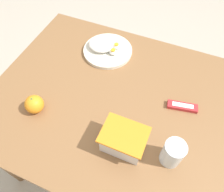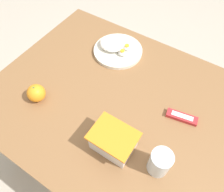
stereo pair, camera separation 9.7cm
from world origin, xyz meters
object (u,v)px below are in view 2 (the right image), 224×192
Objects in this scene: candy_bar at (182,117)px; food_container at (114,142)px; rice_plate at (116,48)px; drinking_glass at (160,162)px; orange_fruit at (36,93)px.

food_container is at bearing 56.35° from candy_bar.
rice_plate is at bearing -23.08° from candy_bar.
drinking_glass reaches higher than candy_bar.
orange_fruit is at bearing 23.65° from candy_bar.
food_container is at bearing 178.94° from orange_fruit.
orange_fruit is 0.60× the size of candy_bar.
drinking_glass is at bearing 136.25° from rice_plate.
rice_plate is 2.21× the size of drinking_glass.
rice_plate is (0.28, -0.46, -0.02)m from food_container.
orange_fruit reaches higher than candy_bar.
candy_bar is at bearing -123.65° from food_container.
rice_plate is 0.64m from drinking_glass.
candy_bar is at bearing 156.92° from rice_plate.
rice_plate is at bearing -43.75° from drinking_glass.
food_container is 0.19m from drinking_glass.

